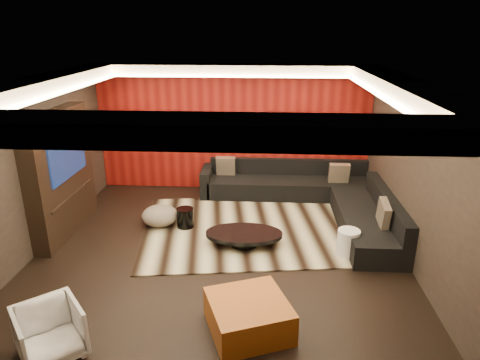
# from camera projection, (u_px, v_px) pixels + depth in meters

# --- Properties ---
(floor) EXTENTS (6.00, 6.00, 0.02)m
(floor) POSITION_uv_depth(u_px,v_px,m) (220.00, 251.00, 7.14)
(floor) COLOR black
(floor) RESTS_ON ground
(ceiling) EXTENTS (6.00, 6.00, 0.02)m
(ceiling) POSITION_uv_depth(u_px,v_px,m) (217.00, 79.00, 6.18)
(ceiling) COLOR silver
(ceiling) RESTS_ON ground
(wall_back) EXTENTS (6.00, 0.02, 2.80)m
(wall_back) POSITION_uv_depth(u_px,v_px,m) (233.00, 128.00, 9.49)
(wall_back) COLOR black
(wall_back) RESTS_ON ground
(wall_left) EXTENTS (0.02, 6.00, 2.80)m
(wall_left) POSITION_uv_depth(u_px,v_px,m) (31.00, 168.00, 6.83)
(wall_left) COLOR black
(wall_left) RESTS_ON ground
(wall_right) EXTENTS (0.02, 6.00, 2.80)m
(wall_right) POSITION_uv_depth(u_px,v_px,m) (416.00, 175.00, 6.49)
(wall_right) COLOR black
(wall_right) RESTS_ON ground
(red_feature_wall) EXTENTS (5.98, 0.05, 2.78)m
(red_feature_wall) POSITION_uv_depth(u_px,v_px,m) (233.00, 129.00, 9.45)
(red_feature_wall) COLOR #6B0C0A
(red_feature_wall) RESTS_ON ground
(soffit_back) EXTENTS (6.00, 0.60, 0.22)m
(soffit_back) POSITION_uv_depth(u_px,v_px,m) (232.00, 70.00, 8.76)
(soffit_back) COLOR silver
(soffit_back) RESTS_ON ground
(soffit_front) EXTENTS (6.00, 0.60, 0.22)m
(soffit_front) POSITION_uv_depth(u_px,v_px,m) (182.00, 130.00, 3.69)
(soffit_front) COLOR silver
(soffit_front) RESTS_ON ground
(soffit_left) EXTENTS (0.60, 4.80, 0.22)m
(soffit_left) POSITION_uv_depth(u_px,v_px,m) (37.00, 86.00, 6.38)
(soffit_left) COLOR silver
(soffit_left) RESTS_ON ground
(soffit_right) EXTENTS (0.60, 4.80, 0.22)m
(soffit_right) POSITION_uv_depth(u_px,v_px,m) (406.00, 89.00, 6.07)
(soffit_right) COLOR silver
(soffit_right) RESTS_ON ground
(cove_back) EXTENTS (4.80, 0.08, 0.04)m
(cove_back) POSITION_uv_depth(u_px,v_px,m) (230.00, 76.00, 8.47)
(cove_back) COLOR #FFD899
(cove_back) RESTS_ON ground
(cove_front) EXTENTS (4.80, 0.08, 0.04)m
(cove_front) POSITION_uv_depth(u_px,v_px,m) (189.00, 131.00, 4.04)
(cove_front) COLOR #FFD899
(cove_front) RESTS_ON ground
(cove_left) EXTENTS (0.08, 4.80, 0.04)m
(cove_left) POSITION_uv_depth(u_px,v_px,m) (60.00, 93.00, 6.39)
(cove_left) COLOR #FFD899
(cove_left) RESTS_ON ground
(cove_right) EXTENTS (0.08, 4.80, 0.04)m
(cove_right) POSITION_uv_depth(u_px,v_px,m) (381.00, 95.00, 6.12)
(cove_right) COLOR #FFD899
(cove_right) RESTS_ON ground
(tv_surround) EXTENTS (0.30, 2.00, 2.20)m
(tv_surround) POSITION_uv_depth(u_px,v_px,m) (61.00, 174.00, 7.49)
(tv_surround) COLOR black
(tv_surround) RESTS_ON ground
(tv_screen) EXTENTS (0.04, 1.30, 0.80)m
(tv_screen) POSITION_uv_depth(u_px,v_px,m) (67.00, 155.00, 7.36)
(tv_screen) COLOR black
(tv_screen) RESTS_ON ground
(tv_shelf) EXTENTS (0.04, 1.60, 0.04)m
(tv_shelf) POSITION_uv_depth(u_px,v_px,m) (73.00, 195.00, 7.61)
(tv_shelf) COLOR black
(tv_shelf) RESTS_ON ground
(rug) EXTENTS (4.35, 3.49, 0.02)m
(rug) POSITION_uv_depth(u_px,v_px,m) (253.00, 228.00, 7.93)
(rug) COLOR #C1B68D
(rug) RESTS_ON floor
(coffee_table) EXTENTS (1.33, 1.33, 0.22)m
(coffee_table) POSITION_uv_depth(u_px,v_px,m) (244.00, 238.00, 7.29)
(coffee_table) COLOR black
(coffee_table) RESTS_ON rug
(drum_stool) EXTENTS (0.35, 0.35, 0.37)m
(drum_stool) POSITION_uv_depth(u_px,v_px,m) (185.00, 218.00, 7.89)
(drum_stool) COLOR black
(drum_stool) RESTS_ON rug
(striped_pouf) EXTENTS (0.80, 0.80, 0.37)m
(striped_pouf) POSITION_uv_depth(u_px,v_px,m) (160.00, 216.00, 7.97)
(striped_pouf) COLOR #C5B199
(striped_pouf) RESTS_ON rug
(white_side_table) EXTENTS (0.42, 0.42, 0.45)m
(white_side_table) POSITION_uv_depth(u_px,v_px,m) (348.00, 243.00, 6.92)
(white_side_table) COLOR white
(white_side_table) RESTS_ON floor
(orange_ottoman) EXTENTS (1.19, 1.19, 0.41)m
(orange_ottoman) POSITION_uv_depth(u_px,v_px,m) (249.00, 316.00, 5.22)
(orange_ottoman) COLOR #8B3B11
(orange_ottoman) RESTS_ON floor
(armchair) EXTENTS (0.95, 0.95, 0.62)m
(armchair) POSITION_uv_depth(u_px,v_px,m) (50.00, 332.00, 4.78)
(armchair) COLOR silver
(armchair) RESTS_ON floor
(sectional_sofa) EXTENTS (3.65, 3.50, 0.75)m
(sectional_sofa) POSITION_uv_depth(u_px,v_px,m) (314.00, 197.00, 8.70)
(sectional_sofa) COLOR black
(sectional_sofa) RESTS_ON floor
(throw_pillows) EXTENTS (3.11, 2.75, 0.50)m
(throw_pillows) POSITION_uv_depth(u_px,v_px,m) (309.00, 182.00, 8.50)
(throw_pillows) COLOR tan
(throw_pillows) RESTS_ON sectional_sofa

